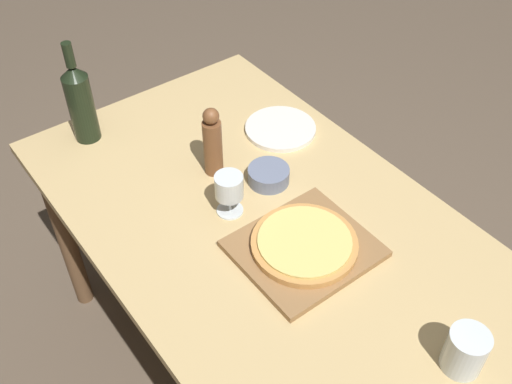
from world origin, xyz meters
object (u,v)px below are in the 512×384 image
pepper_mill (212,143)px  wine_bottle (80,102)px  small_bowl (269,175)px  wine_glass (229,188)px  pizza (304,243)px

pepper_mill → wine_bottle: bearing=121.2°
small_bowl → wine_bottle: bearing=123.0°
small_bowl → wine_glass: bearing=-168.8°
pepper_mill → wine_glass: pepper_mill is taller
wine_bottle → wine_glass: 0.54m
pizza → wine_bottle: wine_bottle is taller
wine_bottle → pepper_mill: 0.42m
wine_glass → small_bowl: size_ratio=1.05×
pizza → wine_bottle: (-0.23, 0.73, 0.10)m
wine_bottle → pizza: bearing=-72.9°
wine_bottle → wine_glass: bearing=-72.6°
pepper_mill → wine_glass: bearing=-109.6°
pepper_mill → pizza: bearing=-88.5°
wine_glass → pizza: bearing=-73.7°
wine_bottle → small_bowl: wine_bottle is taller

